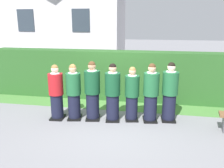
# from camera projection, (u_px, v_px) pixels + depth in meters

# --- Properties ---
(ground_plane) EXTENTS (60.00, 60.00, 0.00)m
(ground_plane) POSITION_uv_depth(u_px,v_px,m) (112.00, 119.00, 6.84)
(ground_plane) COLOR slate
(student_in_red_blazer) EXTENTS (0.41, 0.51, 1.58)m
(student_in_red_blazer) POSITION_uv_depth(u_px,v_px,m) (56.00, 93.00, 6.72)
(student_in_red_blazer) COLOR black
(student_in_red_blazer) RESTS_ON ground
(student_front_row_1) EXTENTS (0.45, 0.54, 1.60)m
(student_front_row_1) POSITION_uv_depth(u_px,v_px,m) (74.00, 93.00, 6.71)
(student_front_row_1) COLOR black
(student_front_row_1) RESTS_ON ground
(student_front_row_2) EXTENTS (0.46, 0.56, 1.68)m
(student_front_row_2) POSITION_uv_depth(u_px,v_px,m) (92.00, 92.00, 6.68)
(student_front_row_2) COLOR black
(student_front_row_2) RESTS_ON ground
(student_front_row_3) EXTENTS (0.44, 0.52, 1.63)m
(student_front_row_3) POSITION_uv_depth(u_px,v_px,m) (113.00, 94.00, 6.61)
(student_front_row_3) COLOR black
(student_front_row_3) RESTS_ON ground
(student_front_row_4) EXTENTS (0.43, 0.50, 1.53)m
(student_front_row_4) POSITION_uv_depth(u_px,v_px,m) (132.00, 95.00, 6.64)
(student_front_row_4) COLOR black
(student_front_row_4) RESTS_ON ground
(student_front_row_5) EXTENTS (0.44, 0.54, 1.64)m
(student_front_row_5) POSITION_uv_depth(u_px,v_px,m) (151.00, 94.00, 6.56)
(student_front_row_5) COLOR black
(student_front_row_5) RESTS_ON ground
(student_front_row_6) EXTENTS (0.43, 0.54, 1.67)m
(student_front_row_6) POSITION_uv_depth(u_px,v_px,m) (170.00, 93.00, 6.58)
(student_front_row_6) COLOR black
(student_front_row_6) RESTS_ON ground
(hedge) EXTENTS (9.58, 0.70, 1.72)m
(hedge) POSITION_uv_depth(u_px,v_px,m) (122.00, 75.00, 8.45)
(hedge) COLOR #285623
(hedge) RESTS_ON ground
(school_building_main) EXTENTS (6.92, 3.31, 6.40)m
(school_building_main) POSITION_uv_depth(u_px,v_px,m) (64.00, 10.00, 13.29)
(school_building_main) COLOR silver
(school_building_main) RESTS_ON ground
(lawn_strip) EXTENTS (9.58, 0.90, 0.01)m
(lawn_strip) POSITION_uv_depth(u_px,v_px,m) (118.00, 106.00, 7.91)
(lawn_strip) COLOR #477A38
(lawn_strip) RESTS_ON ground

